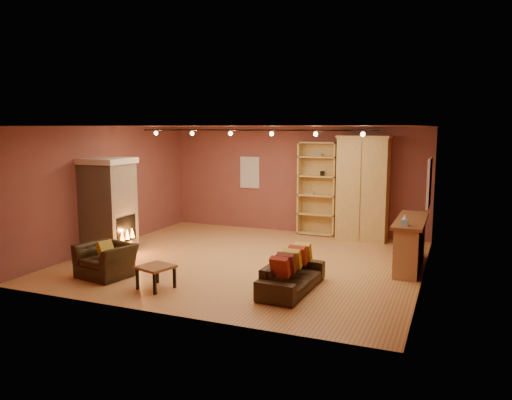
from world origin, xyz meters
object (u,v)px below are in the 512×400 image
at_px(fireplace, 109,207).
at_px(coffee_table, 156,269).
at_px(bar_counter, 410,243).
at_px(armchair, 106,255).
at_px(loveseat, 292,270).
at_px(armoire, 363,188).
at_px(bookcase, 318,188).

height_order(fireplace, coffee_table, fireplace).
height_order(fireplace, bar_counter, fireplace).
xyz_separation_m(bar_counter, coffee_table, (-3.95, -3.05, -0.16)).
bearing_deg(fireplace, coffee_table, -36.16).
bearing_deg(armchair, loveseat, 19.94).
distance_m(armoire, coffee_table, 5.89).
bearing_deg(coffee_table, loveseat, 20.04).
bearing_deg(armoire, fireplace, -144.28).
xyz_separation_m(fireplace, armchair, (1.03, -1.41, -0.64)).
bearing_deg(armchair, bookcase, 73.52).
relative_size(loveseat, coffee_table, 2.62).
bearing_deg(bar_counter, armchair, -151.86).
height_order(fireplace, bookcase, bookcase).
bearing_deg(bookcase, coffee_table, -104.63).
bearing_deg(armchair, armoire, 62.92).
height_order(bookcase, armoire, armoire).
xyz_separation_m(fireplace, coffee_table, (2.29, -1.68, -0.71)).
distance_m(bookcase, coffee_table, 5.65).
relative_size(fireplace, armoire, 0.82).
height_order(bar_counter, loveseat, bar_counter).
distance_m(fireplace, armoire, 6.04).
xyz_separation_m(fireplace, bookcase, (3.70, 3.72, 0.17)).
bearing_deg(bar_counter, bookcase, 137.24).
relative_size(bar_counter, coffee_table, 3.12).
xyz_separation_m(bookcase, armoire, (1.20, -0.20, 0.07)).
height_order(fireplace, armchair, fireplace).
bearing_deg(fireplace, armchair, -54.03).
xyz_separation_m(armoire, coffee_table, (-2.60, -5.20, -0.95)).
height_order(loveseat, armchair, armchair).
xyz_separation_m(bookcase, coffee_table, (-1.41, -5.40, -0.88)).
bearing_deg(bar_counter, coffee_table, -142.31).
distance_m(bookcase, loveseat, 4.74).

